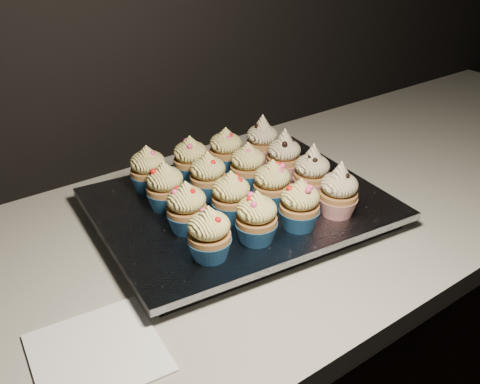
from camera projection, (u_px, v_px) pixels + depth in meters
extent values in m
cube|color=beige|center=(199.00, 247.00, 0.88)|extent=(2.44, 0.64, 0.04)
cube|color=white|center=(97.00, 353.00, 0.65)|extent=(0.17, 0.17, 0.00)
cube|color=black|center=(240.00, 212.00, 0.92)|extent=(0.47, 0.38, 0.02)
cube|color=silver|center=(240.00, 203.00, 0.91)|extent=(0.51, 0.42, 0.01)
cone|color=navy|center=(210.00, 248.00, 0.76)|extent=(0.06, 0.06, 0.03)
ellipsoid|color=#FFEB80|center=(209.00, 225.00, 0.74)|extent=(0.06, 0.06, 0.04)
cone|color=#FFEB80|center=(208.00, 211.00, 0.73)|extent=(0.03, 0.03, 0.02)
cone|color=navy|center=(256.00, 231.00, 0.80)|extent=(0.06, 0.06, 0.03)
ellipsoid|color=#FFEB80|center=(257.00, 210.00, 0.78)|extent=(0.06, 0.06, 0.04)
cone|color=#FFEB80|center=(257.00, 196.00, 0.77)|extent=(0.03, 0.03, 0.02)
cone|color=navy|center=(299.00, 218.00, 0.83)|extent=(0.06, 0.06, 0.03)
ellipsoid|color=#FFEB80|center=(300.00, 197.00, 0.81)|extent=(0.06, 0.06, 0.04)
cone|color=#FFEB80|center=(301.00, 184.00, 0.80)|extent=(0.03, 0.03, 0.02)
cone|color=#A51C16|center=(337.00, 205.00, 0.86)|extent=(0.06, 0.06, 0.03)
ellipsoid|color=beige|center=(339.00, 185.00, 0.84)|extent=(0.06, 0.06, 0.04)
cone|color=beige|center=(341.00, 169.00, 0.83)|extent=(0.03, 0.03, 0.03)
cone|color=navy|center=(187.00, 221.00, 0.82)|extent=(0.06, 0.06, 0.03)
ellipsoid|color=#FFEB80|center=(186.00, 199.00, 0.80)|extent=(0.06, 0.06, 0.04)
cone|color=#FFEB80|center=(185.00, 186.00, 0.79)|extent=(0.03, 0.03, 0.02)
cone|color=navy|center=(231.00, 210.00, 0.85)|extent=(0.06, 0.06, 0.03)
ellipsoid|color=#FFEB80|center=(231.00, 189.00, 0.83)|extent=(0.06, 0.06, 0.04)
cone|color=#FFEB80|center=(231.00, 176.00, 0.82)|extent=(0.03, 0.03, 0.02)
cone|color=navy|center=(271.00, 197.00, 0.89)|extent=(0.06, 0.06, 0.03)
ellipsoid|color=#FFEB80|center=(272.00, 177.00, 0.87)|extent=(0.06, 0.06, 0.04)
cone|color=#FFEB80|center=(273.00, 164.00, 0.86)|extent=(0.03, 0.03, 0.02)
cone|color=#A51C16|center=(311.00, 186.00, 0.92)|extent=(0.06, 0.06, 0.03)
ellipsoid|color=beige|center=(312.00, 166.00, 0.90)|extent=(0.06, 0.06, 0.04)
cone|color=beige|center=(313.00, 151.00, 0.89)|extent=(0.03, 0.03, 0.03)
cone|color=navy|center=(166.00, 199.00, 0.88)|extent=(0.06, 0.06, 0.03)
ellipsoid|color=#FFEB80|center=(165.00, 179.00, 0.86)|extent=(0.06, 0.06, 0.04)
cone|color=#FFEB80|center=(164.00, 166.00, 0.85)|extent=(0.03, 0.03, 0.02)
cone|color=navy|center=(208.00, 188.00, 0.91)|extent=(0.06, 0.06, 0.03)
ellipsoid|color=#FFEB80|center=(208.00, 168.00, 0.90)|extent=(0.06, 0.06, 0.04)
cone|color=#FFEB80|center=(207.00, 156.00, 0.88)|extent=(0.03, 0.03, 0.02)
cone|color=navy|center=(248.00, 178.00, 0.95)|extent=(0.06, 0.06, 0.03)
ellipsoid|color=#FFEB80|center=(248.00, 159.00, 0.93)|extent=(0.06, 0.06, 0.04)
cone|color=#FFEB80|center=(248.00, 147.00, 0.92)|extent=(0.03, 0.03, 0.02)
cone|color=#A51C16|center=(283.00, 169.00, 0.98)|extent=(0.06, 0.06, 0.03)
ellipsoid|color=beige|center=(284.00, 150.00, 0.96)|extent=(0.06, 0.06, 0.04)
cone|color=beige|center=(285.00, 135.00, 0.95)|extent=(0.03, 0.03, 0.03)
cone|color=navy|center=(149.00, 182.00, 0.94)|extent=(0.06, 0.06, 0.03)
ellipsoid|color=#FFEB80|center=(147.00, 162.00, 0.92)|extent=(0.06, 0.06, 0.04)
cone|color=#FFEB80|center=(146.00, 150.00, 0.91)|extent=(0.03, 0.03, 0.02)
cone|color=navy|center=(191.00, 171.00, 0.97)|extent=(0.06, 0.06, 0.03)
ellipsoid|color=#FFEB80|center=(190.00, 152.00, 0.95)|extent=(0.06, 0.06, 0.04)
cone|color=#FFEB80|center=(190.00, 140.00, 0.94)|extent=(0.03, 0.03, 0.02)
cone|color=navy|center=(226.00, 162.00, 1.01)|extent=(0.06, 0.06, 0.03)
ellipsoid|color=#FFEB80|center=(226.00, 143.00, 0.99)|extent=(0.06, 0.06, 0.04)
cone|color=#FFEB80|center=(226.00, 132.00, 0.98)|extent=(0.03, 0.03, 0.02)
cone|color=#A51C16|center=(262.00, 153.00, 1.04)|extent=(0.06, 0.06, 0.03)
ellipsoid|color=beige|center=(262.00, 135.00, 1.02)|extent=(0.06, 0.06, 0.04)
cone|color=beige|center=(263.00, 121.00, 1.01)|extent=(0.03, 0.03, 0.03)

